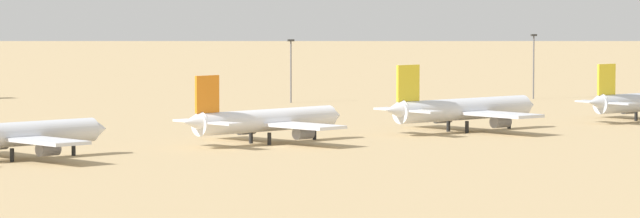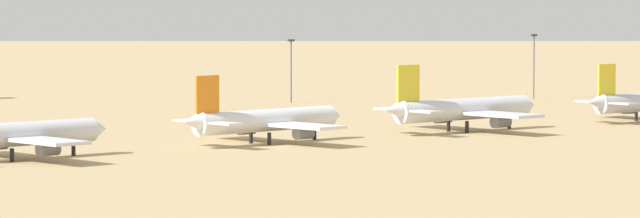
# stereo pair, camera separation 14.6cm
# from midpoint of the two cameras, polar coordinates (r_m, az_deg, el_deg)

# --- Properties ---
(ground) EXTENTS (4000.00, 4000.00, 0.00)m
(ground) POSITION_cam_midpoint_polar(r_m,az_deg,el_deg) (318.49, -1.28, -1.20)
(ground) COLOR tan
(parked_jet_red_2) EXTENTS (38.66, 32.89, 12.79)m
(parked_jet_red_2) POSITION_cam_midpoint_polar(r_m,az_deg,el_deg) (296.32, -9.86, -0.82)
(parked_jet_red_2) COLOR silver
(parked_jet_red_2) RESTS_ON ground
(parked_jet_orange_3) EXTENTS (38.77, 33.11, 12.86)m
(parked_jet_orange_3) POSITION_cam_midpoint_polar(r_m,az_deg,el_deg) (324.16, -1.79, -0.37)
(parked_jet_orange_3) COLOR white
(parked_jet_orange_3) RESTS_ON ground
(parked_jet_yellow_4) EXTENTS (41.15, 34.85, 13.59)m
(parked_jet_yellow_4) POSITION_cam_midpoint_polar(r_m,az_deg,el_deg) (352.27, 4.53, -0.01)
(parked_jet_yellow_4) COLOR silver
(parked_jet_yellow_4) RESTS_ON ground
(light_pole_west) EXTENTS (1.80, 0.50, 16.65)m
(light_pole_west) POSITION_cam_midpoint_polar(r_m,az_deg,el_deg) (462.97, 6.80, 1.50)
(light_pole_west) COLOR #59595E
(light_pole_west) RESTS_ON ground
(light_pole_east) EXTENTS (1.80, 0.50, 15.74)m
(light_pole_east) POSITION_cam_midpoint_polar(r_m,az_deg,el_deg) (443.91, -0.94, 1.37)
(light_pole_east) COLOR #59595E
(light_pole_east) RESTS_ON ground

